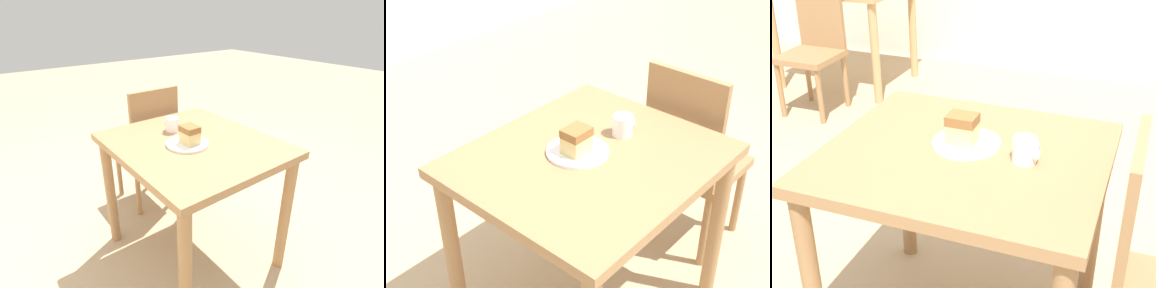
% 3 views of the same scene
% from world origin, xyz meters
% --- Properties ---
extents(dining_table_near, '(0.88, 0.77, 0.75)m').
position_xyz_m(dining_table_near, '(-0.00, 0.12, 0.63)').
color(dining_table_near, '#9E754C').
rests_on(dining_table_near, ground_plane).
extents(chair_near_window, '(0.38, 0.38, 0.91)m').
position_xyz_m(chair_near_window, '(0.62, 0.05, 0.48)').
color(chair_near_window, '#9E754C').
rests_on(chair_near_window, ground_plane).
extents(plate, '(0.22, 0.22, 0.01)m').
position_xyz_m(plate, '(-0.01, 0.16, 0.76)').
color(plate, white).
rests_on(plate, dining_table_near).
extents(cake_slice, '(0.09, 0.08, 0.09)m').
position_xyz_m(cake_slice, '(-0.03, 0.16, 0.81)').
color(cake_slice, '#E0C67F').
rests_on(cake_slice, plate).
extents(coffee_mug, '(0.08, 0.07, 0.08)m').
position_xyz_m(coffee_mug, '(0.19, 0.12, 0.79)').
color(coffee_mug, white).
rests_on(coffee_mug, dining_table_near).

